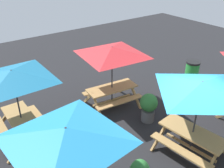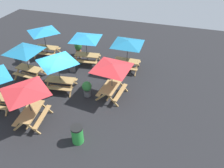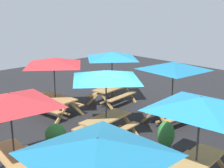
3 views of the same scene
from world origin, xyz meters
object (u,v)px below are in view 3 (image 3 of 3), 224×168
picnic_table_6 (98,156)px  potted_plant_2 (166,141)px  picnic_table_4 (106,80)px  picnic_table_0 (112,59)px  picnic_table_2 (10,106)px  picnic_table_7 (54,66)px  potted_plant_0 (56,139)px  picnic_table_3 (173,70)px  picnic_table_5 (200,110)px

picnic_table_6 → potted_plant_2: bearing=20.7°
picnic_table_4 → potted_plant_2: (0.25, -2.16, -1.38)m
picnic_table_0 → potted_plant_2: bearing=-125.2°
picnic_table_2 → picnic_table_4: bearing=-78.2°
picnic_table_7 → potted_plant_0: 3.75m
picnic_table_0 → potted_plant_0: (-4.51, -2.43, -1.42)m
picnic_table_2 → picnic_table_4: same height
picnic_table_6 → picnic_table_4: bearing=46.1°
picnic_table_0 → picnic_table_4: size_ratio=1.00×
picnic_table_0 → potted_plant_2: (-2.42, -4.70, -1.38)m
picnic_table_7 → picnic_table_3: bearing=-151.0°
picnic_table_4 → picnic_table_5: same height
picnic_table_2 → picnic_table_6: same height
picnic_table_5 → picnic_table_7: bearing=80.5°
potted_plant_2 → potted_plant_0: bearing=132.5°
picnic_table_0 → potted_plant_0: 5.31m
picnic_table_7 → potted_plant_2: size_ratio=1.99×
picnic_table_7 → potted_plant_0: bearing=139.7°
potted_plant_0 → picnic_table_5: bearing=-67.7°
picnic_table_4 → picnic_table_5: bearing=-103.1°
picnic_table_7 → potted_plant_0: size_ratio=2.31×
picnic_table_3 → picnic_table_6: (-6.10, -2.96, 0.00)m
picnic_table_0 → potted_plant_0: picnic_table_0 is taller
picnic_table_4 → potted_plant_2: 2.57m
potted_plant_2 → picnic_table_0: bearing=62.8°
picnic_table_2 → picnic_table_7: same height
picnic_table_5 → potted_plant_2: 2.02m
picnic_table_5 → picnic_table_7: 6.53m
picnic_table_2 → picnic_table_4: size_ratio=1.20×
picnic_table_5 → picnic_table_0: bearing=57.7°
picnic_table_3 → picnic_table_7: bearing=130.9°
picnic_table_4 → potted_plant_2: size_ratio=1.99×
picnic_table_2 → picnic_table_4: 3.31m
picnic_table_0 → picnic_table_5: size_ratio=0.83×
picnic_table_5 → potted_plant_2: bearing=59.8°
picnic_table_2 → picnic_table_5: 4.34m
picnic_table_4 → picnic_table_7: size_ratio=1.00×
picnic_table_6 → potted_plant_2: size_ratio=2.41×
picnic_table_0 → picnic_table_3: 3.14m
picnic_table_3 → picnic_table_7: same height
picnic_table_4 → potted_plant_2: picnic_table_4 is taller
picnic_table_3 → picnic_table_7: 4.45m
picnic_table_5 → potted_plant_2: size_ratio=2.40×
picnic_table_0 → picnic_table_7: bearing=161.7°
picnic_table_0 → picnic_table_7: same height
picnic_table_0 → picnic_table_4: (-2.67, -2.54, 0.00)m
picnic_table_0 → potted_plant_2: size_ratio=1.99×
picnic_table_2 → potted_plant_0: bearing=-67.4°
picnic_table_6 → picnic_table_2: bearing=87.9°
potted_plant_0 → picnic_table_6: bearing=-113.3°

